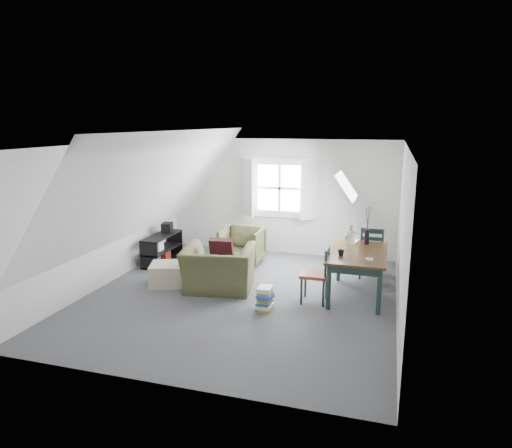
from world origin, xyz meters
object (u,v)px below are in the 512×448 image
(armchair_near, at_px, (219,290))
(magazine_stack, at_px, (265,299))
(dining_chair_far, at_px, (372,251))
(ottoman, at_px, (167,274))
(armchair_far, at_px, (242,264))
(dining_chair_near, at_px, (317,274))
(media_shelf, at_px, (161,250))
(dining_table, at_px, (358,258))

(armchair_near, xyz_separation_m, magazine_stack, (1.00, -0.62, 0.18))
(armchair_near, xyz_separation_m, dining_chair_far, (2.49, 1.40, 0.51))
(ottoman, distance_m, dining_chair_far, 3.76)
(armchair_far, bearing_deg, armchair_near, -87.95)
(dining_chair_near, distance_m, media_shelf, 3.61)
(dining_chair_far, distance_m, magazine_stack, 2.53)
(armchair_far, relative_size, dining_table, 0.55)
(ottoman, bearing_deg, dining_table, 6.87)
(armchair_far, bearing_deg, dining_chair_far, -3.56)
(armchair_near, relative_size, media_shelf, 1.03)
(armchair_near, height_order, magazine_stack, armchair_near)
(armchair_far, height_order, magazine_stack, armchair_far)
(magazine_stack, bearing_deg, armchair_near, 148.28)
(dining_table, relative_size, magazine_stack, 4.15)
(armchair_far, xyz_separation_m, dining_chair_near, (1.78, -1.60, 0.48))
(dining_table, height_order, dining_chair_far, dining_chair_far)
(dining_chair_far, relative_size, media_shelf, 0.86)
(ottoman, xyz_separation_m, magazine_stack, (1.98, -0.60, -0.01))
(armchair_near, bearing_deg, dining_table, 179.99)
(armchair_far, relative_size, ottoman, 1.45)
(armchair_near, bearing_deg, armchair_far, -96.53)
(media_shelf, bearing_deg, dining_chair_near, -16.54)
(ottoman, bearing_deg, magazine_stack, -16.93)
(media_shelf, bearing_deg, armchair_far, 16.91)
(dining_chair_far, relative_size, dining_chair_near, 1.07)
(magazine_stack, bearing_deg, dining_chair_near, 37.76)
(armchair_near, height_order, media_shelf, media_shelf)
(armchair_far, relative_size, dining_chair_near, 0.91)
(ottoman, relative_size, dining_chair_far, 0.59)
(dining_chair_near, distance_m, magazine_stack, 0.94)
(ottoman, relative_size, dining_table, 0.38)
(dining_chair_near, bearing_deg, armchair_near, -82.28)
(armchair_far, bearing_deg, magazine_stack, -64.14)
(armchair_near, relative_size, dining_table, 0.77)
(dining_chair_far, relative_size, magazine_stack, 2.67)
(ottoman, height_order, dining_table, dining_table)
(ottoman, bearing_deg, armchair_near, 0.93)
(armchair_far, bearing_deg, dining_chair_near, -42.59)
(dining_table, bearing_deg, armchair_far, 154.95)
(armchair_near, bearing_deg, magazine_stack, 138.92)
(dining_chair_near, relative_size, magazine_stack, 2.49)
(armchair_near, relative_size, dining_chair_far, 1.19)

